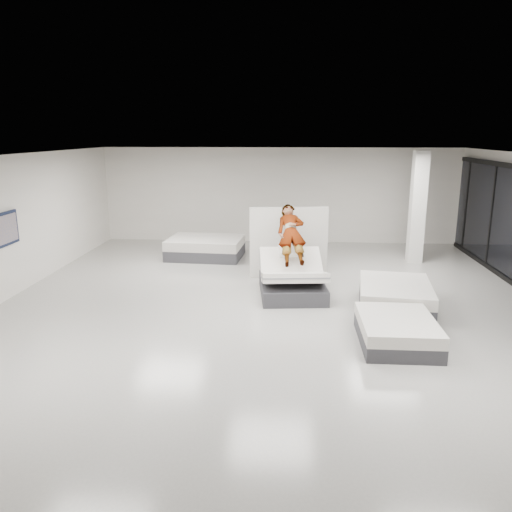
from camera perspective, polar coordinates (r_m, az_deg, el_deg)
name	(u,v)px	position (r m, az deg, el deg)	size (l,w,h in m)	color
room	(272,237)	(10.18, 1.90, 2.16)	(14.00, 14.04, 3.20)	#A9A69F
hero_bed	(292,280)	(11.59, 4.14, -2.73)	(1.63, 2.06, 1.10)	#343539
person	(291,242)	(11.67, 4.05, 1.65)	(0.65, 0.43, 1.79)	slate
remote	(302,255)	(11.41, 5.32, 0.16)	(0.05, 0.14, 0.03)	black
divider_panel	(289,242)	(12.91, 3.75, 1.56)	(2.02, 0.09, 1.83)	silver
flat_bed_right_far	(395,296)	(11.14, 15.60, -4.40)	(1.71, 2.14, 0.54)	#343539
flat_bed_right_near	(397,331)	(9.32, 15.80, -8.25)	(1.30, 1.73, 0.47)	#343539
flat_bed_left_far	(206,248)	(15.14, -5.78, 0.96)	(2.28, 1.78, 0.60)	#343539
column	(418,207)	(15.06, 17.99, 5.32)	(0.40, 0.40, 3.20)	silver
wall_poster	(6,229)	(12.37, -26.70, 2.78)	(0.06, 0.95, 0.75)	black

